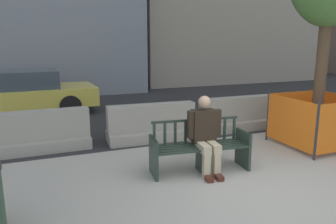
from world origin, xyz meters
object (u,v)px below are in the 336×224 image
Objects in this scene: jersey_barrier_left at (40,135)px; car_taxi_near at (19,93)px; street_bench at (199,149)px; jersey_barrier_centre at (152,126)px; jersey_barrier_right at (236,117)px; construction_fence at (316,119)px; seated_person at (205,133)px.

car_taxi_near is at bearing 97.63° from jersey_barrier_left.
jersey_barrier_centre is (-0.19, 2.01, -0.06)m from street_bench.
jersey_barrier_right is 1.38× the size of construction_fence.
jersey_barrier_right is (2.11, 2.10, -0.06)m from street_bench.
car_taxi_near is at bearing 136.70° from construction_fence.
construction_fence is 0.31× the size of car_taxi_near.
jersey_barrier_left is 4.67m from jersey_barrier_right.
jersey_barrier_right is 0.43× the size of car_taxi_near.
construction_fence is at bearing -43.30° from car_taxi_near.
street_bench is 2.02m from jersey_barrier_centre.
street_bench is 1.32× the size of seated_person.
jersey_barrier_left is at bearing 139.85° from seated_person.
jersey_barrier_right is 6.54m from car_taxi_near.
construction_fence is 8.32m from car_taxi_near.
street_bench is 0.31m from seated_person.
jersey_barrier_centre is at bearing -54.43° from car_taxi_near.
jersey_barrier_centre is 2.38m from jersey_barrier_left.
construction_fence reaches higher than jersey_barrier_left.
car_taxi_near reaches higher than street_bench.
jersey_barrier_left is (-2.56, 2.16, -0.06)m from street_bench.
street_bench is at bearing -63.03° from car_taxi_near.
jersey_barrier_left is (-2.37, 0.15, 0.00)m from jersey_barrier_centre.
jersey_barrier_left and jersey_barrier_right have the same top height.
construction_fence reaches higher than jersey_barrier_right.
car_taxi_near is (-5.19, 3.96, 0.33)m from jersey_barrier_right.
construction_fence reaches higher than jersey_barrier_centre.
seated_person is at bearing -40.15° from jersey_barrier_left.
car_taxi_near reaches higher than construction_fence.
jersey_barrier_centre is at bearing 152.35° from construction_fence.
construction_fence is at bearing -63.65° from jersey_barrier_right.
seated_person is (0.07, -0.07, 0.29)m from street_bench.
jersey_barrier_centre is at bearing -3.56° from jersey_barrier_left.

